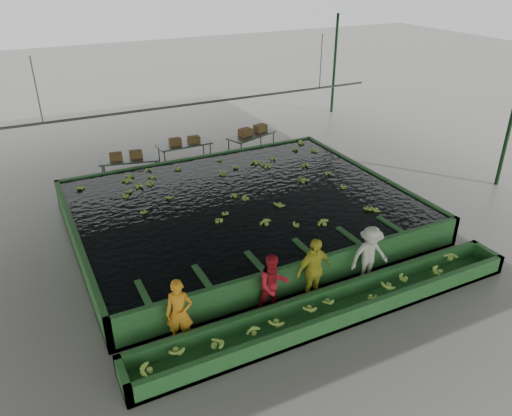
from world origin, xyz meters
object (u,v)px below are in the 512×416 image
packing_table_right (251,145)px  worker_b (273,285)px  worker_a (179,313)px  flotation_tank (242,211)px  box_stack_mid (185,144)px  worker_d (370,255)px  box_stack_left (126,159)px  packing_table_mid (185,155)px  sorting_trough (335,308)px  worker_c (314,270)px  packing_table_left (130,171)px  box_stack_right (253,133)px

packing_table_right → worker_b: bearing=-113.4°
worker_a → packing_table_right: worker_a is taller
flotation_tank → box_stack_mid: size_ratio=8.31×
worker_d → packing_table_right: bearing=89.1°
flotation_tank → worker_a: worker_a is taller
box_stack_left → flotation_tank: bearing=-63.3°
worker_b → box_stack_left: (-1.18, 9.07, 0.17)m
worker_a → packing_table_mid: 10.29m
worker_a → packing_table_right: bearing=79.2°
worker_d → box_stack_left: size_ratio=1.38×
sorting_trough → worker_c: (-0.12, 0.80, 0.61)m
worker_d → box_stack_mid: (-1.52, 9.60, 0.16)m
packing_table_left → packing_table_mid: size_ratio=0.99×
worker_b → sorting_trough: bearing=-25.2°
flotation_tank → box_stack_left: (-2.40, 4.77, 0.50)m
packing_table_right → sorting_trough: bearing=-105.7°
worker_b → box_stack_left: bearing=105.6°
sorting_trough → worker_b: 1.55m
flotation_tank → box_stack_right: size_ratio=7.53×
flotation_tank → sorting_trough: (0.00, -5.10, -0.20)m
worker_d → box_stack_mid: size_ratio=1.33×
packing_table_mid → worker_a: bearing=-110.0°
worker_a → box_stack_mid: bearing=93.1°
worker_c → packing_table_mid: 9.67m
worker_b → box_stack_mid: size_ratio=1.31×
flotation_tank → box_stack_mid: box_stack_mid is taller
worker_d → packing_table_mid: 9.78m
flotation_tank → packing_table_left: packing_table_left is taller
packing_table_left → packing_table_mid: 2.43m
worker_c → packing_table_right: bearing=65.7°
worker_d → box_stack_left: bearing=120.6°
worker_d → worker_b: bearing=-173.0°
packing_table_mid → worker_c: bearing=-90.9°
packing_table_left → worker_c: bearing=-76.3°
sorting_trough → packing_table_left: (-2.31, 9.82, 0.23)m
worker_b → box_stack_mid: worker_b is taller
packing_table_mid → box_stack_right: (2.96, -0.12, 0.48)m
worker_b → packing_table_right: bearing=74.7°
sorting_trough → box_stack_left: box_stack_left is taller
worker_c → box_stack_left: (-2.28, 9.07, 0.10)m
worker_c → box_stack_right: 10.03m
worker_b → packing_table_left: size_ratio=0.75×
packing_table_right → worker_c: bearing=-107.6°
packing_table_mid → box_stack_left: (-2.43, -0.60, 0.47)m
box_stack_mid → box_stack_right: bearing=-1.1°
worker_a → box_stack_mid: worker_a is taller
worker_b → packing_table_left: worker_b is taller
packing_table_right → worker_d: bearing=-98.0°
box_stack_left → box_stack_right: box_stack_right is taller
worker_b → box_stack_left: worker_b is taller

